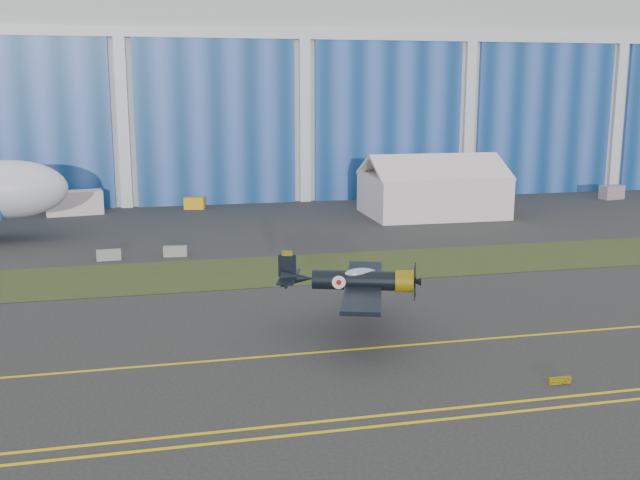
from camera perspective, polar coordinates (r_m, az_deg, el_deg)
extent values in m
plane|color=#313232|center=(45.62, -15.76, -7.24)|extent=(260.00, 260.00, 0.00)
cube|color=#475128|center=(59.04, -15.17, -2.88)|extent=(260.00, 10.00, 0.02)
cube|color=silver|center=(115.22, -14.61, 11.59)|extent=(220.00, 45.00, 30.00)
cube|color=navy|center=(92.54, -14.78, 8.55)|extent=(220.00, 0.60, 20.00)
cube|color=silver|center=(92.58, -15.13, 15.10)|extent=(220.00, 0.70, 1.20)
cube|color=yellow|center=(40.91, -16.06, -9.46)|extent=(200.00, 0.20, 0.02)
cube|color=yellow|center=(32.23, -16.91, -15.47)|extent=(80.00, 0.20, 0.02)
cube|color=yellow|center=(33.12, -16.80, -14.69)|extent=(80.00, 0.20, 0.02)
cube|color=yellow|center=(39.38, 17.79, -10.15)|extent=(1.20, 0.15, 0.35)
cube|color=silver|center=(89.84, -18.21, 2.71)|extent=(6.53, 3.46, 2.69)
cube|color=yellow|center=(90.70, -9.54, 2.79)|extent=(2.62, 1.96, 1.37)
cube|color=gray|center=(104.34, 21.34, 3.41)|extent=(3.18, 2.06, 1.77)
cube|color=gray|center=(65.49, -15.80, -1.11)|extent=(2.03, 0.73, 0.90)
cube|color=gray|center=(65.62, -10.97, -0.85)|extent=(2.06, 0.84, 0.90)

